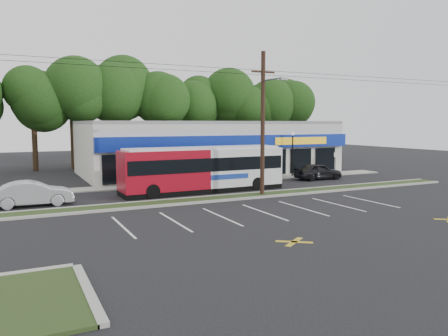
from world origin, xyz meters
TOP-DOWN VIEW (x-y plane):
  - ground at (0.00, 0.00)m, footprint 120.00×120.00m
  - grass_strip at (0.00, 1.00)m, footprint 40.00×1.60m
  - curb_south at (0.00, 0.15)m, footprint 40.00×0.25m
  - curb_north at (0.00, 1.85)m, footprint 40.00×0.25m
  - sidewalk at (5.00, 9.00)m, footprint 32.00×2.20m
  - strip_mall at (5.50, 15.91)m, footprint 25.00×12.55m
  - utility_pole at (2.83, 0.93)m, footprint 50.00×2.77m
  - lamp_post at (11.00, 8.80)m, footprint 0.30×0.30m
  - sign_post at (16.00, 8.57)m, footprint 0.45×0.10m
  - tree_line at (4.00, 26.00)m, footprint 46.76×6.76m
  - metrobus at (0.02, 4.50)m, footprint 12.48×2.90m
  - car_dark at (12.14, 6.39)m, footprint 4.51×1.96m
  - car_silver at (-11.72, 3.89)m, footprint 4.74×1.68m
  - pedestrian_a at (2.00, 6.00)m, footprint 0.72×0.55m
  - pedestrian_b at (6.78, 6.33)m, footprint 0.97×0.82m

SIDE VIEW (x-z plane):
  - ground at x=0.00m, z-range 0.00..0.00m
  - sidewalk at x=5.00m, z-range 0.00..0.10m
  - grass_strip at x=0.00m, z-range 0.00..0.12m
  - curb_south at x=0.00m, z-range 0.00..0.14m
  - curb_north at x=0.00m, z-range 0.00..0.14m
  - car_dark at x=12.14m, z-range 0.00..1.51m
  - car_silver at x=-11.72m, z-range 0.00..1.56m
  - pedestrian_a at x=2.00m, z-range 0.00..1.78m
  - pedestrian_b at x=6.78m, z-range 0.00..1.78m
  - sign_post at x=16.00m, z-range 0.44..2.67m
  - metrobus at x=0.02m, z-range 0.10..3.44m
  - strip_mall at x=5.50m, z-range 0.00..5.30m
  - lamp_post at x=11.00m, z-range 0.55..4.80m
  - utility_pole at x=2.83m, z-range 0.41..10.41m
  - tree_line at x=4.00m, z-range 2.50..14.33m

